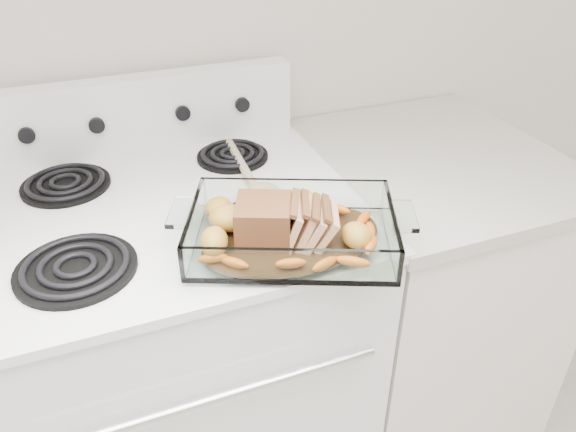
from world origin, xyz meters
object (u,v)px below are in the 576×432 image
object	(u,v)px
electric_range	(188,359)
pork_roast	(279,225)
counter_right	(415,300)
baking_dish	(292,235)

from	to	relation	value
electric_range	pork_roast	xyz separation A→B (m)	(0.16, -0.23, 0.51)
electric_range	counter_right	xyz separation A→B (m)	(0.66, -0.00, -0.02)
electric_range	baking_dish	size ratio (longest dim) A/B	3.06
counter_right	pork_roast	world-z (taller)	pork_roast
electric_range	pork_roast	bearing A→B (deg)	-55.63
electric_range	counter_right	world-z (taller)	electric_range
baking_dish	electric_range	bearing A→B (deg)	151.68
counter_right	baking_dish	xyz separation A→B (m)	(-0.48, -0.23, 0.50)
electric_range	pork_roast	distance (m)	0.58
pork_roast	electric_range	bearing A→B (deg)	123.85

